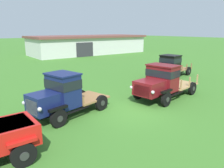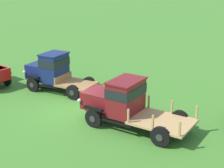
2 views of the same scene
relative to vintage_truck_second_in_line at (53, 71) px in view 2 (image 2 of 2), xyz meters
name	(u,v)px [view 2 (image 2 of 2)]	position (x,y,z in m)	size (l,w,h in m)	color
ground_plane	(75,111)	(3.59, -1.54, -1.22)	(240.00, 240.00, 0.00)	#3D7528
vintage_truck_second_in_line	(53,71)	(0.00, 0.00, 0.00)	(4.86, 2.82, 2.35)	black
vintage_truck_midrow_center	(123,101)	(6.51, -1.06, -0.04)	(5.79, 2.92, 2.30)	black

